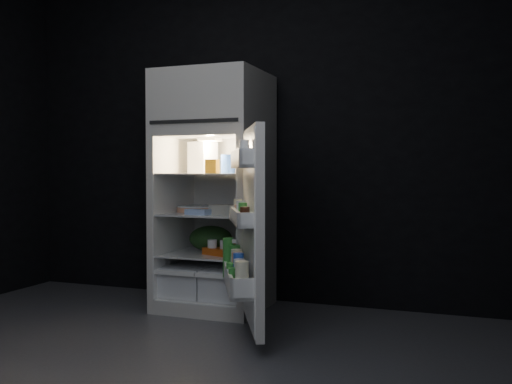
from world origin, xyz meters
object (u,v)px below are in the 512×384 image
at_px(fridge_door, 248,231).
at_px(milk_jug, 203,158).
at_px(egg_carton, 226,209).
at_px(yogurt_tray, 220,252).
at_px(refrigerator, 215,183).

distance_m(fridge_door, milk_jug, 1.10).
distance_m(egg_carton, yogurt_tray, 0.31).
relative_size(refrigerator, yogurt_tray, 7.33).
height_order(fridge_door, milk_jug, fridge_door).
xyz_separation_m(fridge_door, milk_jug, (-0.66, 0.74, 0.47)).
height_order(refrigerator, fridge_door, refrigerator).
bearing_deg(refrigerator, egg_carton, -41.03).
distance_m(fridge_door, yogurt_tray, 0.76).
height_order(fridge_door, egg_carton, fridge_door).
distance_m(refrigerator, egg_carton, 0.27).
height_order(fridge_door, yogurt_tray, fridge_door).
bearing_deg(yogurt_tray, milk_jug, 164.28).
relative_size(refrigerator, milk_jug, 7.42).
relative_size(refrigerator, fridge_door, 1.46).
xyz_separation_m(refrigerator, fridge_door, (0.54, -0.71, -0.28)).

